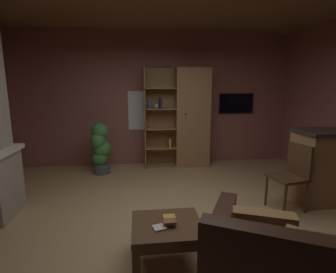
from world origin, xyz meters
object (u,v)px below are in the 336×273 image
at_px(table_book_2, 170,222).
at_px(wall_mounted_tv, 236,103).
at_px(bookshelf_cabinet, 188,118).
at_px(table_book_0, 159,228).
at_px(dining_chair, 292,172).
at_px(coffee_table, 167,232).
at_px(table_book_1, 169,217).
at_px(potted_floor_plant, 100,148).

distance_m(table_book_2, wall_mounted_tv, 4.02).
bearing_deg(bookshelf_cabinet, table_book_2, -103.92).
bearing_deg(table_book_0, table_book_2, 15.67).
relative_size(table_book_0, dining_chair, 0.13).
distance_m(coffee_table, table_book_1, 0.14).
distance_m(table_book_1, potted_floor_plant, 2.92).
xyz_separation_m(table_book_1, potted_floor_plant, (-1.04, 2.73, 0.08)).
height_order(coffee_table, table_book_2, table_book_2).
relative_size(coffee_table, table_book_1, 5.63).
bearing_deg(potted_floor_plant, table_book_1, -69.20).
bearing_deg(wall_mounted_tv, table_book_2, -119.55).
height_order(bookshelf_cabinet, table_book_0, bookshelf_cabinet).
distance_m(table_book_0, potted_floor_plant, 3.03).
height_order(coffee_table, table_book_1, table_book_1).
xyz_separation_m(coffee_table, table_book_2, (0.02, -0.05, 0.13)).
distance_m(coffee_table, potted_floor_plant, 2.98).
bearing_deg(coffee_table, dining_chair, 26.74).
bearing_deg(dining_chair, table_book_0, -152.33).
relative_size(bookshelf_cabinet, coffee_table, 3.14).
bearing_deg(table_book_1, coffee_table, -112.43).
distance_m(dining_chair, wall_mounted_tv, 2.56).
bearing_deg(potted_floor_plant, table_book_0, -72.17).
relative_size(bookshelf_cabinet, table_book_0, 17.99).
height_order(coffee_table, potted_floor_plant, potted_floor_plant).
bearing_deg(table_book_1, bookshelf_cabinet, 75.72).
xyz_separation_m(table_book_0, dining_chair, (1.93, 1.01, 0.11)).
distance_m(table_book_1, dining_chair, 2.02).
bearing_deg(bookshelf_cabinet, coffee_table, -104.48).
height_order(bookshelf_cabinet, table_book_2, bookshelf_cabinet).
height_order(table_book_2, dining_chair, dining_chair).
bearing_deg(potted_floor_plant, table_book_2, -70.25).
xyz_separation_m(table_book_1, wall_mounted_tv, (1.92, 3.28, 0.90)).
relative_size(table_book_1, potted_floor_plant, 0.12).
xyz_separation_m(table_book_2, dining_chair, (1.83, 0.99, 0.07)).
relative_size(table_book_0, table_book_1, 0.98).
relative_size(table_book_2, potted_floor_plant, 0.12).
bearing_deg(dining_chair, bookshelf_cabinet, 115.18).
xyz_separation_m(table_book_0, table_book_1, (0.11, 0.15, 0.02)).
distance_m(coffee_table, table_book_2, 0.14).
relative_size(table_book_2, dining_chair, 0.13).
height_order(bookshelf_cabinet, table_book_1, bookshelf_cabinet).
bearing_deg(table_book_1, table_book_2, -95.10).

